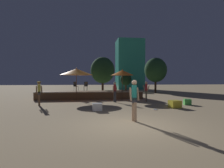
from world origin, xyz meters
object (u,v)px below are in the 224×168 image
at_px(bistro_chair_1, 76,85).
at_px(cube_seat_0, 97,107).
at_px(cube_seat_1, 187,102).
at_px(person_0, 115,91).
at_px(frisbee_disc, 155,109).
at_px(patio_umbrella_0, 76,72).
at_px(patio_umbrella_1, 122,73).
at_px(person_1, 39,92).
at_px(cube_seat_2, 175,104).
at_px(background_tree_0, 103,70).
at_px(person_2, 146,91).
at_px(person_3, 134,98).
at_px(background_tree_1, 156,70).
at_px(background_tree_2, 126,79).
at_px(bistro_chair_0, 86,85).

bearing_deg(bistro_chair_1, cube_seat_0, -115.49).
bearing_deg(cube_seat_1, person_0, 156.66).
bearing_deg(frisbee_disc, patio_umbrella_0, 132.09).
distance_m(patio_umbrella_1, person_1, 7.38).
bearing_deg(cube_seat_2, bistro_chair_1, 136.99).
distance_m(cube_seat_0, background_tree_0, 12.13).
xyz_separation_m(cube_seat_1, person_2, (-2.37, 2.13, 0.69)).
bearing_deg(cube_seat_1, person_3, -139.02).
bearing_deg(person_0, cube_seat_1, 43.83).
bearing_deg(cube_seat_2, patio_umbrella_1, 115.23).
distance_m(bistro_chair_1, background_tree_0, 6.13).
height_order(person_2, bistro_chair_1, person_2).
height_order(frisbee_disc, background_tree_1, background_tree_1).
xyz_separation_m(cube_seat_1, person_0, (-4.99, 2.15, 0.67)).
bearing_deg(frisbee_disc, cube_seat_0, 176.37).
relative_size(person_0, person_2, 0.98).
bearing_deg(background_tree_0, cube_seat_1, -62.29).
height_order(person_1, background_tree_1, background_tree_1).
bearing_deg(background_tree_2, patio_umbrella_1, -103.57).
bearing_deg(background_tree_1, cube_seat_0, -123.77).
distance_m(cube_seat_0, background_tree_2, 18.16).
bearing_deg(person_1, person_2, -96.82).
xyz_separation_m(person_0, person_1, (-5.54, -1.24, 0.09)).
bearing_deg(cube_seat_1, bistro_chair_1, 148.30).
distance_m(bistro_chair_0, bistro_chair_1, 0.97).
height_order(patio_umbrella_1, cube_seat_1, patio_umbrella_1).
bearing_deg(bistro_chair_0, person_2, 131.85).
bearing_deg(person_0, patio_umbrella_1, 130.24).
distance_m(bistro_chair_0, background_tree_2, 12.19).
height_order(person_0, person_1, person_1).
xyz_separation_m(background_tree_1, background_tree_2, (-3.32, 4.23, -1.28)).
relative_size(person_3, background_tree_1, 0.37).
height_order(cube_seat_0, frisbee_disc, cube_seat_0).
distance_m(cube_seat_2, background_tree_0, 12.33).
xyz_separation_m(cube_seat_1, frisbee_disc, (-3.10, -1.73, -0.19)).
relative_size(person_0, frisbee_disc, 6.21).
bearing_deg(person_3, background_tree_2, 156.05).
bearing_deg(cube_seat_2, background_tree_0, 108.47).
xyz_separation_m(patio_umbrella_1, background_tree_1, (6.14, 7.47, 0.73)).
relative_size(person_1, bistro_chair_1, 1.90).
distance_m(patio_umbrella_0, person_1, 4.10).
distance_m(person_2, bistro_chair_1, 6.71).
height_order(person_0, background_tree_0, background_tree_0).
xyz_separation_m(bistro_chair_0, background_tree_2, (6.18, 10.49, 0.63)).
bearing_deg(background_tree_2, bistro_chair_0, -120.50).
relative_size(patio_umbrella_1, cube_seat_0, 4.82).
distance_m(cube_seat_0, bistro_chair_0, 6.89).
bearing_deg(cube_seat_2, background_tree_2, 88.78).
bearing_deg(background_tree_0, patio_umbrella_1, -77.71).
bearing_deg(person_3, cube_seat_0, -166.22).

